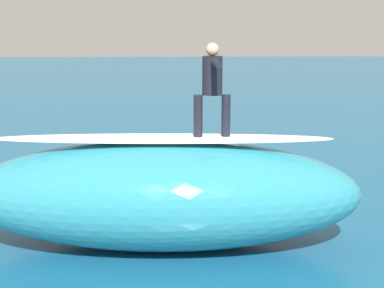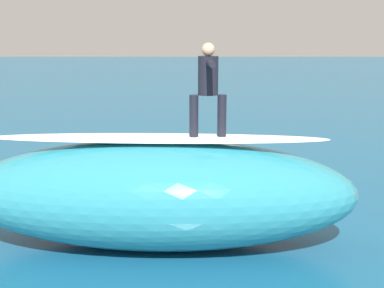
% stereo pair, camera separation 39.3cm
% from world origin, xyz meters
% --- Properties ---
extents(ground_plane, '(120.00, 120.00, 0.00)m').
position_xyz_m(ground_plane, '(0.00, 0.00, 0.00)').
color(ground_plane, '#145175').
extents(wave_crest, '(6.89, 2.69, 1.87)m').
position_xyz_m(wave_crest, '(0.63, 2.56, 0.94)').
color(wave_crest, teal).
rests_on(wave_crest, ground_plane).
extents(wave_foam_lip, '(5.81, 1.07, 0.08)m').
position_xyz_m(wave_foam_lip, '(0.63, 2.56, 1.91)').
color(wave_foam_lip, white).
rests_on(wave_foam_lip, wave_crest).
extents(surfboard_riding, '(1.96, 0.61, 0.08)m').
position_xyz_m(surfboard_riding, '(-0.21, 2.59, 1.91)').
color(surfboard_riding, silver).
rests_on(surfboard_riding, wave_crest).
extents(surfer_riding, '(0.62, 1.48, 1.56)m').
position_xyz_m(surfer_riding, '(-0.21, 2.59, 2.85)').
color(surfer_riding, black).
rests_on(surfer_riding, surfboard_riding).
extents(surfboard_paddling, '(0.56, 2.39, 0.09)m').
position_xyz_m(surfboard_paddling, '(0.32, -1.53, 0.05)').
color(surfboard_paddling, '#33B2D1').
rests_on(surfboard_paddling, ground_plane).
extents(surfer_paddling, '(0.33, 1.65, 0.30)m').
position_xyz_m(surfer_paddling, '(0.32, -1.40, 0.22)').
color(surfer_paddling, black).
rests_on(surfer_paddling, surfboard_paddling).
extents(foam_patch_near, '(0.93, 0.95, 0.09)m').
position_xyz_m(foam_patch_near, '(2.34, 0.33, 0.05)').
color(foam_patch_near, white).
rests_on(foam_patch_near, ground_plane).
extents(foam_patch_mid, '(0.64, 0.67, 0.16)m').
position_xyz_m(foam_patch_mid, '(-1.87, -0.29, 0.08)').
color(foam_patch_mid, white).
rests_on(foam_patch_mid, ground_plane).
extents(foam_patch_far, '(0.65, 0.67, 0.11)m').
position_xyz_m(foam_patch_far, '(-2.26, 1.08, 0.06)').
color(foam_patch_far, white).
rests_on(foam_patch_far, ground_plane).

